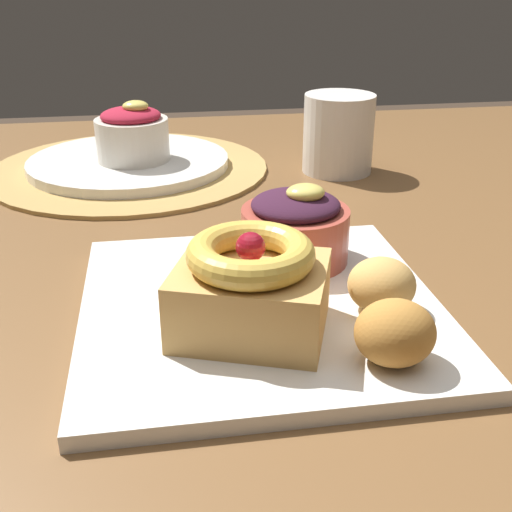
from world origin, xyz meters
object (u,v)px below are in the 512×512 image
Objects in this scene: front_plate at (260,308)px; fritter_front at (382,285)px; fritter_middle at (395,333)px; back_plate at (129,162)px; cake_slice at (251,287)px; berry_ramekin at (295,227)px; coffee_mug at (338,134)px; back_ramekin at (132,134)px.

fritter_front is at bearing -17.17° from front_plate.
fritter_middle reaches higher than back_plate.
cake_slice is 0.12m from berry_ramekin.
berry_ramekin is at bearing 63.28° from cake_slice.
cake_slice is 1.27× the size of coffee_mug.
coffee_mug is (0.25, -0.03, -0.00)m from back_ramekin.
back_plate is at bearing 105.05° from front_plate.
back_ramekin reaches higher than fritter_front.
berry_ramekin reaches higher than fritter_front.
coffee_mug is at bearing 66.23° from cake_slice.
cake_slice is 1.36× the size of berry_ramekin.
front_plate is at bearing -114.36° from coffee_mug.
back_ramekin is at bearing -57.34° from back_plate.
fritter_middle is 0.44m from coffee_mug.
back_ramekin is 0.93× the size of coffee_mug.
front_plate is 0.09m from berry_ramekin.
fritter_middle is (0.03, -0.16, -0.01)m from berry_ramekin.
coffee_mug is at bearing 78.85° from fritter_middle.
fritter_front is 0.46m from back_plate.
fritter_front is 0.55× the size of back_ramekin.
berry_ramekin reaches higher than back_plate.
back_plate is 2.81× the size of back_ramekin.
back_plate is (-0.09, 0.43, -0.03)m from cake_slice.
fritter_middle is at bearing -101.15° from coffee_mug.
cake_slice is at bearing 147.79° from fritter_middle.
fritter_middle is 0.53× the size of coffee_mug.
berry_ramekin is at bearing 58.94° from front_plate.
back_plate is at bearing 114.41° from berry_ramekin.
fritter_front is (0.10, 0.01, -0.01)m from cake_slice.
back_plate is 0.04m from back_ramekin.
back_plate is at bearing 170.24° from coffee_mug.
back_ramekin is (-0.08, 0.42, 0.00)m from cake_slice.
berry_ramekin is 0.94× the size of coffee_mug.
cake_slice is 2.38× the size of fritter_middle.
fritter_front is at bearing -65.78° from back_ramekin.
fritter_middle is (0.07, -0.09, 0.03)m from front_plate.
front_plate is 2.75× the size of coffee_mug.
back_plate is (-0.10, 0.39, 0.01)m from front_plate.
front_plate is 2.93× the size of berry_ramekin.
fritter_middle is at bearing -79.77° from berry_ramekin.
coffee_mug is at bearing 65.64° from front_plate.
fritter_front is 0.51× the size of coffee_mug.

